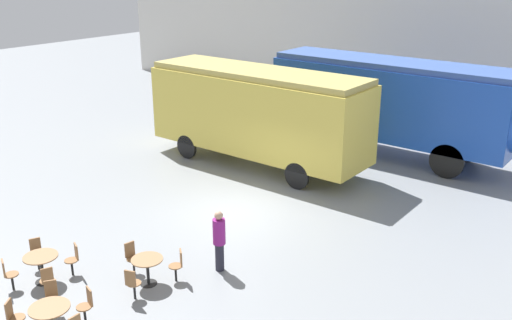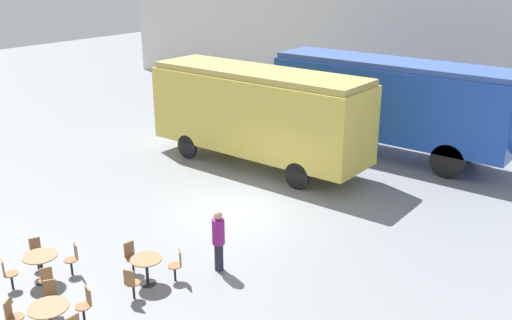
% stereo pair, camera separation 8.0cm
% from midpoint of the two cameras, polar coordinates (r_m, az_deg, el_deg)
% --- Properties ---
extents(ground_plane, '(80.00, 80.00, 0.00)m').
position_cam_midpoint_polar(ground_plane, '(19.04, -2.40, -5.23)').
color(ground_plane, gray).
extents(backdrop_wall, '(44.00, 0.15, 9.00)m').
position_cam_midpoint_polar(backdrop_wall, '(31.13, 16.75, 12.34)').
color(backdrop_wall, silver).
rests_on(backdrop_wall, ground_plane).
extents(streamlined_locomotive, '(12.19, 2.52, 4.04)m').
position_cam_midpoint_polar(streamlined_locomotive, '(24.23, 14.73, 5.64)').
color(streamlined_locomotive, blue).
rests_on(streamlined_locomotive, ground_plane).
extents(passenger_coach_vintage, '(9.25, 2.67, 3.88)m').
position_cam_midpoint_polar(passenger_coach_vintage, '(22.74, 0.06, 4.96)').
color(passenger_coach_vintage, '#E0C64C').
rests_on(passenger_coach_vintage, ground_plane).
extents(cafe_table_near, '(0.88, 0.88, 0.77)m').
position_cam_midpoint_polar(cafe_table_near, '(15.90, -20.83, -9.46)').
color(cafe_table_near, black).
rests_on(cafe_table_near, ground_plane).
extents(cafe_table_mid, '(0.82, 0.82, 0.73)m').
position_cam_midpoint_polar(cafe_table_mid, '(15.10, -10.96, -10.23)').
color(cafe_table_mid, black).
rests_on(cafe_table_mid, ground_plane).
extents(cafe_table_far, '(0.90, 0.90, 0.72)m').
position_cam_midpoint_polar(cafe_table_far, '(13.82, -20.07, -14.17)').
color(cafe_table_far, black).
rests_on(cafe_table_far, ground_plane).
extents(cafe_chair_0, '(0.38, 0.40, 0.87)m').
position_cam_midpoint_polar(cafe_chair_0, '(15.90, -23.70, -10.29)').
color(cafe_chair_0, black).
rests_on(cafe_chair_0, ground_plane).
extents(cafe_chair_1, '(0.40, 0.38, 0.87)m').
position_cam_midpoint_polar(cafe_chair_1, '(15.24, -20.29, -11.14)').
color(cafe_chair_1, black).
rests_on(cafe_chair_1, ground_plane).
extents(cafe_chair_2, '(0.38, 0.40, 0.87)m').
position_cam_midpoint_polar(cafe_chair_2, '(16.04, -17.90, -9.24)').
color(cafe_chair_2, black).
rests_on(cafe_chair_2, ground_plane).
extents(cafe_chair_3, '(0.40, 0.38, 0.87)m').
position_cam_midpoint_polar(cafe_chair_3, '(16.66, -21.23, -8.52)').
color(cafe_chair_3, black).
rests_on(cafe_chair_3, ground_plane).
extents(cafe_chair_4, '(0.37, 0.39, 0.87)m').
position_cam_midpoint_polar(cafe_chair_4, '(14.55, -12.43, -11.84)').
color(cafe_chair_4, black).
rests_on(cafe_chair_4, ground_plane).
extents(cafe_chair_5, '(0.40, 0.41, 0.87)m').
position_cam_midpoint_polar(cafe_chair_5, '(15.15, -7.95, -10.20)').
color(cafe_chair_5, black).
rests_on(cafe_chair_5, ground_plane).
extents(cafe_chair_6, '(0.38, 0.36, 0.87)m').
position_cam_midpoint_polar(cafe_chair_6, '(15.73, -12.47, -9.31)').
color(cafe_chair_6, black).
rests_on(cafe_chair_6, ground_plane).
extents(cafe_chair_9, '(0.37, 0.39, 0.87)m').
position_cam_midpoint_polar(cafe_chair_9, '(14.02, -16.73, -13.56)').
color(cafe_chair_9, black).
rests_on(cafe_chair_9, ground_plane).
extents(cafe_chair_10, '(0.40, 0.40, 0.87)m').
position_cam_midpoint_polar(cafe_chair_10, '(14.55, -19.93, -12.63)').
color(cafe_chair_10, black).
rests_on(cafe_chair_10, ground_plane).
extents(cafe_chair_11, '(0.40, 0.40, 0.87)m').
position_cam_midpoint_polar(cafe_chair_11, '(14.16, -23.25, -14.07)').
color(cafe_chair_11, black).
rests_on(cafe_chair_11, ground_plane).
extents(visitor_person, '(0.34, 0.34, 1.73)m').
position_cam_midpoint_polar(visitor_person, '(15.31, -3.85, -7.84)').
color(visitor_person, '#262633').
rests_on(visitor_person, ground_plane).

